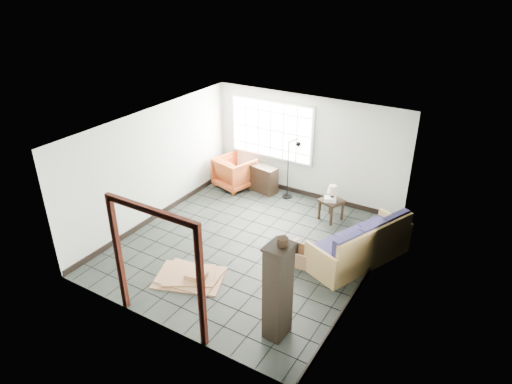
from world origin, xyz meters
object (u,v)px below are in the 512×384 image
Objects in this scene: armchair at (235,171)px; futon_sofa at (362,247)px; side_table at (331,203)px; tall_shelf at (278,291)px.

futon_sofa is at bearing 173.70° from armchair.
side_table is 0.35× the size of tall_shelf.
futon_sofa reaches higher than armchair.
futon_sofa reaches higher than side_table.
side_table is (2.86, -0.31, -0.03)m from armchair.
side_table is at bearing 155.45° from futon_sofa.
futon_sofa is 1.38× the size of tall_shelf.
futon_sofa is 2.56× the size of armchair.
tall_shelf is at bearing 145.44° from armchair.
armchair is at bearing 173.81° from side_table.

